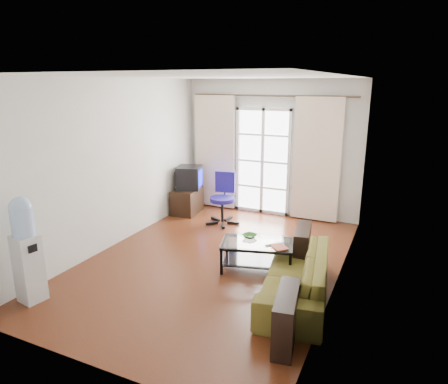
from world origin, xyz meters
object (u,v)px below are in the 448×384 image
object	(u,v)px
coffee_table	(257,252)
water_cooler	(26,248)
sofa	(296,275)
task_chair	(223,209)
crt_tv	(188,177)
tv_stand	(187,201)

from	to	relation	value
coffee_table	water_cooler	size ratio (longest dim) A/B	0.84
sofa	water_cooler	world-z (taller)	water_cooler
sofa	task_chair	world-z (taller)	task_chair
coffee_table	crt_tv	bearing A→B (deg)	139.13
tv_stand	task_chair	distance (m)	0.98
tv_stand	crt_tv	world-z (taller)	crt_tv
coffee_table	crt_tv	xyz separation A→B (m)	(-2.22, 1.92, 0.48)
coffee_table	water_cooler	distance (m)	3.02
crt_tv	water_cooler	size ratio (longest dim) A/B	0.46
tv_stand	crt_tv	distance (m)	0.49
sofa	crt_tv	size ratio (longest dim) A/B	3.31
sofa	water_cooler	size ratio (longest dim) A/B	1.52
crt_tv	tv_stand	bearing A→B (deg)	-108.60
sofa	coffee_table	size ratio (longest dim) A/B	1.80
sofa	task_chair	size ratio (longest dim) A/B	2.08
tv_stand	water_cooler	distance (m)	3.86
sofa	task_chair	bearing A→B (deg)	-145.75
task_chair	tv_stand	bearing A→B (deg)	153.83
water_cooler	task_chair	bearing A→B (deg)	84.64
task_chair	coffee_table	bearing A→B (deg)	-61.45
sofa	water_cooler	bearing A→B (deg)	-72.56
coffee_table	crt_tv	size ratio (longest dim) A/B	1.83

